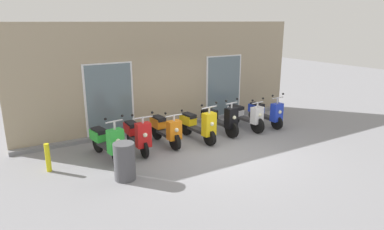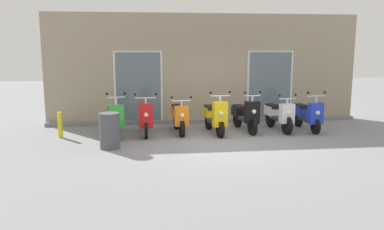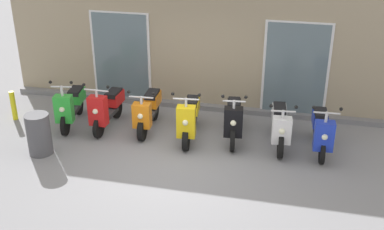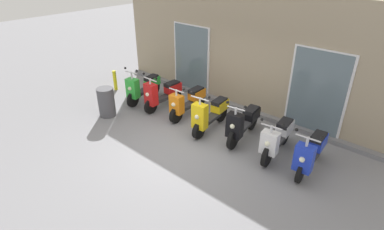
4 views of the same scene
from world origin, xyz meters
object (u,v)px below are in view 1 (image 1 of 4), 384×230
(scooter_green, at_px, (107,141))
(scooter_yellow, at_px, (198,125))
(scooter_orange, at_px, (165,129))
(curb_bollard, at_px, (48,158))
(scooter_black, at_px, (220,119))
(trash_bin, at_px, (125,161))
(scooter_red, at_px, (137,134))
(scooter_blue, at_px, (266,112))
(scooter_white, at_px, (245,116))

(scooter_green, height_order, scooter_yellow, scooter_yellow)
(scooter_green, height_order, scooter_orange, scooter_green)
(scooter_orange, height_order, curb_bollard, scooter_orange)
(scooter_green, height_order, scooter_black, scooter_green)
(trash_bin, bearing_deg, scooter_yellow, 25.68)
(scooter_yellow, height_order, scooter_black, scooter_yellow)
(scooter_green, distance_m, scooter_red, 0.86)
(scooter_orange, distance_m, curb_bollard, 3.25)
(scooter_green, distance_m, scooter_blue, 5.54)
(scooter_green, relative_size, scooter_black, 0.95)
(scooter_red, height_order, scooter_yellow, scooter_yellow)
(scooter_red, relative_size, scooter_white, 0.93)
(scooter_orange, height_order, scooter_yellow, scooter_yellow)
(scooter_orange, distance_m, scooter_blue, 3.76)
(scooter_green, distance_m, scooter_white, 4.70)
(scooter_green, xyz_separation_m, scooter_yellow, (2.78, -0.04, -0.01))
(scooter_red, xyz_separation_m, scooter_yellow, (1.92, -0.07, -0.02))
(scooter_green, distance_m, curb_bollard, 1.46)
(scooter_yellow, xyz_separation_m, scooter_white, (1.92, 0.14, -0.02))
(scooter_green, xyz_separation_m, trash_bin, (-0.03, -1.39, -0.06))
(scooter_black, relative_size, scooter_blue, 1.09)
(scooter_yellow, bearing_deg, trash_bin, -154.32)
(scooter_green, relative_size, scooter_red, 1.05)
(scooter_white, relative_size, trash_bin, 1.87)
(scooter_blue, bearing_deg, scooter_black, 175.67)
(scooter_red, xyz_separation_m, scooter_white, (3.84, 0.07, -0.04))
(scooter_black, distance_m, curb_bollard, 5.17)
(scooter_green, bearing_deg, trash_bin, -91.24)
(scooter_green, bearing_deg, scooter_red, 2.15)
(scooter_red, distance_m, scooter_black, 2.86)
(curb_bollard, distance_m, trash_bin, 1.96)
(trash_bin, bearing_deg, scooter_red, 57.97)
(scooter_orange, height_order, trash_bin, scooter_orange)
(scooter_yellow, relative_size, scooter_black, 0.97)
(scooter_orange, xyz_separation_m, scooter_blue, (3.76, -0.14, 0.02))
(scooter_green, distance_m, scooter_yellow, 2.78)
(scooter_green, relative_size, scooter_blue, 1.04)
(scooter_yellow, xyz_separation_m, scooter_black, (0.93, 0.20, -0.01))
(scooter_orange, distance_m, scooter_yellow, 1.02)
(scooter_green, xyz_separation_m, scooter_black, (3.71, 0.16, -0.01))
(scooter_black, bearing_deg, scooter_blue, -4.33)
(scooter_yellow, xyz_separation_m, curb_bollard, (-4.23, -0.01, -0.13))
(scooter_orange, relative_size, scooter_blue, 1.02)
(scooter_black, xyz_separation_m, scooter_blue, (1.83, -0.14, 0.00))
(scooter_orange, bearing_deg, scooter_yellow, -11.57)
(scooter_yellow, bearing_deg, curb_bollard, -179.83)
(scooter_red, height_order, scooter_white, scooter_red)
(scooter_red, distance_m, scooter_white, 3.84)
(scooter_green, relative_size, scooter_yellow, 0.97)
(scooter_red, relative_size, trash_bin, 1.74)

